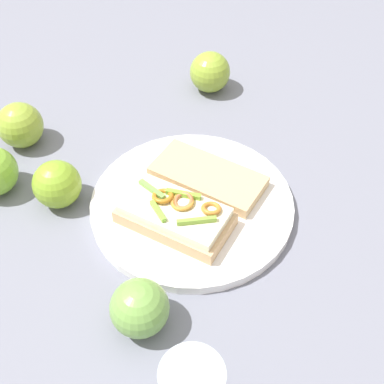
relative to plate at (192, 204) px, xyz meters
The scene contains 8 objects.
ground_plane 0.01m from the plate, ahead, with size 2.00×2.00×0.00m, color slate.
plate is the anchor object (origin of this frame).
sandwich 0.06m from the plate, 88.78° to the right, with size 0.16×0.09×0.05m.
bread_slice_side 0.05m from the plate, 90.94° to the left, with size 0.18×0.08×0.02m, color tan.
apple_1 0.33m from the plate, behind, with size 0.08×0.08×0.08m, color #8EA935.
apple_2 0.21m from the plate, 78.41° to the right, with size 0.07×0.07×0.07m, color #71A349.
apple_3 0.21m from the plate, 154.41° to the right, with size 0.07×0.07×0.07m, color #81AB2B.
apple_4 0.32m from the plate, 113.47° to the left, with size 0.08×0.08×0.08m, color #8BA934.
Camera 1 is at (0.25, -0.44, 0.58)m, focal length 46.78 mm.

